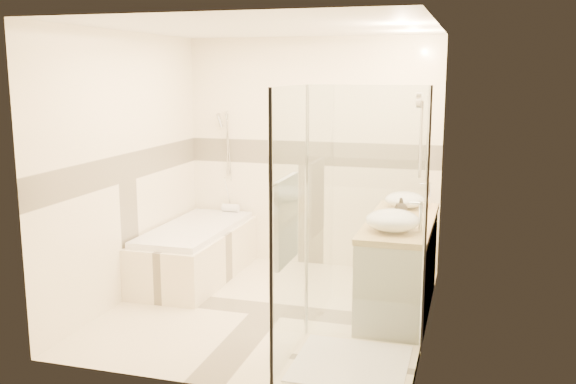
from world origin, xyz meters
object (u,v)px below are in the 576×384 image
(vessel_sink_near, at_px, (405,200))
(amenity_bottle_b, at_px, (401,207))
(vanity, at_px, (399,265))
(vessel_sink_far, at_px, (392,220))
(bathtub, at_px, (195,249))
(amenity_bottle_a, at_px, (397,213))
(shower_enclosure, at_px, (338,302))

(vessel_sink_near, height_order, amenity_bottle_b, amenity_bottle_b)
(vanity, distance_m, vessel_sink_far, 0.68)
(bathtub, bearing_deg, vessel_sink_far, -20.38)
(vessel_sink_near, xyz_separation_m, amenity_bottle_a, (0.00, -0.67, 0.01))
(vanity, bearing_deg, amenity_bottle_b, 96.93)
(vanity, xyz_separation_m, vessel_sink_far, (-0.02, -0.44, 0.51))
(vanity, relative_size, shower_enclosure, 0.79)
(bathtub, relative_size, vessel_sink_near, 4.46)
(amenity_bottle_a, bearing_deg, bathtub, 166.45)
(shower_enclosure, height_order, vessel_sink_far, shower_enclosure)
(amenity_bottle_a, relative_size, amenity_bottle_b, 1.10)
(amenity_bottle_a, height_order, amenity_bottle_b, amenity_bottle_a)
(vessel_sink_near, bearing_deg, bathtub, -175.74)
(vanity, height_order, amenity_bottle_b, amenity_bottle_b)
(bathtub, relative_size, amenity_bottle_a, 9.71)
(shower_enclosure, xyz_separation_m, amenity_bottle_b, (0.27, 1.43, 0.42))
(shower_enclosure, distance_m, vessel_sink_near, 1.85)
(vessel_sink_near, height_order, vessel_sink_far, vessel_sink_far)
(amenity_bottle_b, bearing_deg, vessel_sink_far, -90.00)
(amenity_bottle_a, bearing_deg, vessel_sink_far, -90.00)
(vessel_sink_far, distance_m, amenity_bottle_b, 0.61)
(shower_enclosure, height_order, amenity_bottle_a, shower_enclosure)
(shower_enclosure, relative_size, vessel_sink_far, 4.62)
(bathtub, distance_m, shower_enclosure, 2.47)
(vessel_sink_near, bearing_deg, shower_enclosure, -98.71)
(bathtub, xyz_separation_m, amenity_bottle_a, (2.13, -0.51, 0.63))
(shower_enclosure, bearing_deg, amenity_bottle_b, 79.24)
(vanity, bearing_deg, vessel_sink_near, 92.25)
(bathtub, bearing_deg, vanity, -9.25)
(vanity, bearing_deg, amenity_bottle_a, -96.97)
(amenity_bottle_a, bearing_deg, shower_enclosure, -103.84)
(amenity_bottle_a, bearing_deg, amenity_bottle_b, 90.00)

